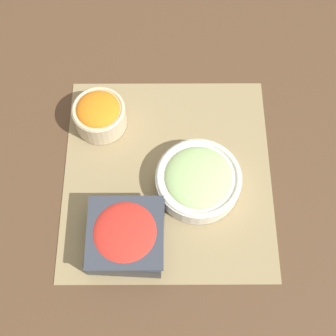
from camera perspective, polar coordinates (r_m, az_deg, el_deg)
The scene contains 5 objects.
ground_plane at distance 1.00m, azimuth 0.00°, elevation -0.82°, with size 3.00×3.00×0.00m, color #513823.
placemat at distance 1.00m, azimuth 0.00°, elevation -0.77°, with size 0.47×0.44×0.00m.
cucumber_bowl at distance 0.96m, azimuth 3.78°, elevation -1.38°, with size 0.18×0.18×0.06m.
tomato_bowl at distance 0.92m, azimuth -5.09°, elevation -8.17°, with size 0.15×0.15×0.07m.
carrot_bowl at distance 1.03m, azimuth -8.31°, elevation 6.55°, with size 0.12×0.12×0.07m.
Camera 1 is at (0.41, -0.00, 0.92)m, focal length 50.00 mm.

